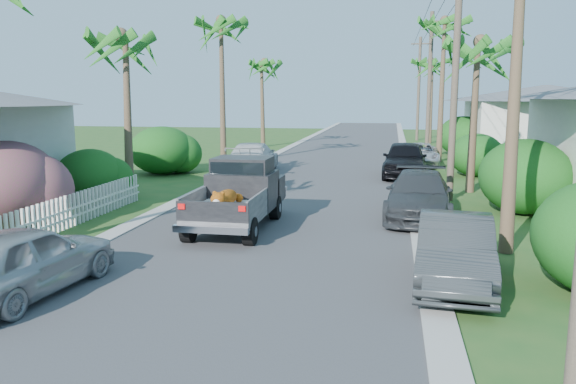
% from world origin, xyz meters
% --- Properties ---
extents(ground, '(120.00, 120.00, 0.00)m').
position_xyz_m(ground, '(0.00, 0.00, 0.00)').
color(ground, '#25511E').
rests_on(ground, ground).
extents(road, '(8.00, 100.00, 0.02)m').
position_xyz_m(road, '(0.00, 25.00, 0.01)').
color(road, '#38383A').
rests_on(road, ground).
extents(curb_left, '(0.60, 100.00, 0.06)m').
position_xyz_m(curb_left, '(-4.30, 25.00, 0.03)').
color(curb_left, '#A5A39E').
rests_on(curb_left, ground).
extents(curb_right, '(0.60, 100.00, 0.06)m').
position_xyz_m(curb_right, '(4.30, 25.00, 0.03)').
color(curb_right, '#A5A39E').
rests_on(curb_right, ground).
extents(pickup_truck, '(1.98, 5.12, 2.06)m').
position_xyz_m(pickup_truck, '(-1.04, 7.52, 1.01)').
color(pickup_truck, black).
rests_on(pickup_truck, ground).
extents(parked_car_rn, '(1.85, 4.38, 1.40)m').
position_xyz_m(parked_car_rn, '(4.76, 3.11, 0.70)').
color(parked_car_rn, '#333739').
rests_on(parked_car_rn, ground).
extents(parked_car_rm, '(2.36, 5.14, 1.46)m').
position_xyz_m(parked_car_rm, '(4.31, 9.61, 0.73)').
color(parked_car_rm, '#333538').
rests_on(parked_car_rm, ground).
extents(parked_car_rf, '(2.22, 5.12, 1.72)m').
position_xyz_m(parked_car_rf, '(4.05, 19.04, 0.86)').
color(parked_car_rf, black).
rests_on(parked_car_rf, ground).
extents(parked_car_rd, '(2.16, 4.51, 1.24)m').
position_xyz_m(parked_car_rd, '(5.00, 23.99, 0.62)').
color(parked_car_rd, silver).
rests_on(parked_car_rd, ground).
extents(parked_car_ln, '(2.11, 4.34, 1.43)m').
position_xyz_m(parked_car_ln, '(-3.60, 0.83, 0.71)').
color(parked_car_ln, '#A5A8AB').
rests_on(parked_car_ln, ground).
extents(parked_car_lf, '(2.63, 5.50, 1.55)m').
position_xyz_m(parked_car_lf, '(-3.60, 19.28, 0.77)').
color(parked_car_lf, silver).
rests_on(parked_car_lf, ground).
extents(palm_l_b, '(4.40, 4.40, 7.40)m').
position_xyz_m(palm_l_b, '(-6.80, 12.00, 6.15)').
color(palm_l_b, brown).
rests_on(palm_l_b, ground).
extents(palm_l_c, '(4.40, 4.40, 9.20)m').
position_xyz_m(palm_l_c, '(-6.00, 22.00, 7.91)').
color(palm_l_c, brown).
rests_on(palm_l_c, ground).
extents(palm_l_d, '(4.40, 4.40, 7.70)m').
position_xyz_m(palm_l_d, '(-6.50, 34.00, 6.44)').
color(palm_l_d, brown).
rests_on(palm_l_d, ground).
extents(palm_r_b, '(4.40, 4.40, 7.20)m').
position_xyz_m(palm_r_b, '(6.60, 15.00, 5.95)').
color(palm_r_b, brown).
rests_on(palm_r_b, ground).
extents(palm_r_c, '(4.40, 4.40, 9.40)m').
position_xyz_m(palm_r_c, '(6.20, 26.00, 8.11)').
color(palm_r_c, brown).
rests_on(palm_r_c, ground).
extents(palm_r_d, '(4.40, 4.40, 8.00)m').
position_xyz_m(palm_r_d, '(6.50, 40.00, 6.74)').
color(palm_r_d, brown).
rests_on(palm_r_d, ground).
extents(shrub_l_b, '(3.00, 3.30, 2.60)m').
position_xyz_m(shrub_l_b, '(-7.80, 6.00, 1.30)').
color(shrub_l_b, '#B4196E').
rests_on(shrub_l_b, ground).
extents(shrub_l_c, '(2.40, 2.64, 2.00)m').
position_xyz_m(shrub_l_c, '(-7.40, 10.00, 1.00)').
color(shrub_l_c, '#164413').
rests_on(shrub_l_c, ground).
extents(shrub_l_d, '(3.20, 3.52, 2.40)m').
position_xyz_m(shrub_l_d, '(-8.00, 18.00, 1.20)').
color(shrub_l_d, '#164413').
rests_on(shrub_l_d, ground).
extents(shrub_r_b, '(3.00, 3.30, 2.50)m').
position_xyz_m(shrub_r_b, '(7.80, 11.00, 1.25)').
color(shrub_r_b, '#164413').
rests_on(shrub_r_b, ground).
extents(shrub_r_c, '(2.60, 2.86, 2.10)m').
position_xyz_m(shrub_r_c, '(7.50, 20.00, 1.05)').
color(shrub_r_c, '#164413').
rests_on(shrub_r_c, ground).
extents(shrub_r_d, '(3.20, 3.52, 2.60)m').
position_xyz_m(shrub_r_d, '(8.00, 30.00, 1.30)').
color(shrub_r_d, '#164413').
rests_on(shrub_r_d, ground).
extents(picket_fence, '(0.10, 11.00, 1.00)m').
position_xyz_m(picket_fence, '(-6.00, 5.50, 0.50)').
color(picket_fence, white).
rests_on(picket_fence, ground).
extents(house_right_far, '(9.00, 8.00, 4.60)m').
position_xyz_m(house_right_far, '(13.00, 30.00, 2.12)').
color(house_right_far, silver).
rests_on(house_right_far, ground).
extents(utility_pole_b, '(1.60, 0.26, 9.00)m').
position_xyz_m(utility_pole_b, '(5.60, 13.00, 4.60)').
color(utility_pole_b, brown).
rests_on(utility_pole_b, ground).
extents(utility_pole_c, '(1.60, 0.26, 9.00)m').
position_xyz_m(utility_pole_c, '(5.60, 28.00, 4.60)').
color(utility_pole_c, brown).
rests_on(utility_pole_c, ground).
extents(utility_pole_d, '(1.60, 0.26, 9.00)m').
position_xyz_m(utility_pole_d, '(5.60, 43.00, 4.60)').
color(utility_pole_d, brown).
rests_on(utility_pole_d, ground).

